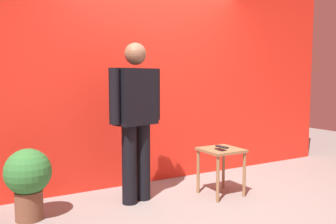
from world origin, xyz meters
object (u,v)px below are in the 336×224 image
Objects in this scene: tv_remote at (222,147)px; potted_plant at (28,178)px; standing_person at (136,114)px; side_table at (221,157)px; cell_phone at (220,150)px.

tv_remote is 2.12m from potted_plant.
standing_person reaches higher than potted_plant.
standing_person reaches higher than side_table.
tv_remote reaches higher than cell_phone.
tv_remote is (0.98, -0.24, -0.41)m from standing_person.
side_table is at bearing 50.14° from cell_phone.
cell_phone is (-0.06, -0.06, 0.11)m from side_table.
cell_phone is at bearing -134.69° from side_table.
cell_phone is (0.88, -0.34, -0.42)m from standing_person.
standing_person is 1.04m from cell_phone.
potted_plant is at bearing 177.79° from standing_person.
standing_person is 1.09m from tv_remote.
standing_person is 1.11m from side_table.
cell_phone is 2.03m from potted_plant.
potted_plant is at bearing 171.02° from side_table.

